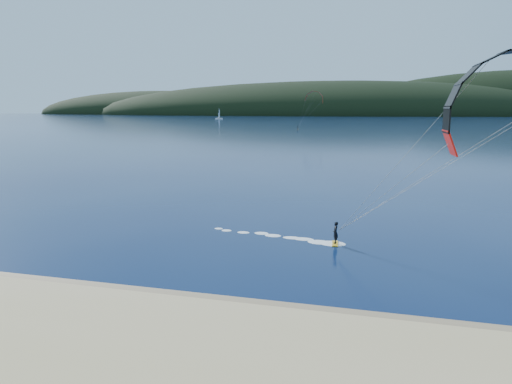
% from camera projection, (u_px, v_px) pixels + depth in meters
% --- Properties ---
extents(ground, '(1800.00, 1800.00, 0.00)m').
position_uv_depth(ground, '(91.00, 342.00, 18.68)').
color(ground, '#08173C').
rests_on(ground, ground).
extents(wet_sand, '(220.00, 2.50, 0.10)m').
position_uv_depth(wet_sand, '(142.00, 298.00, 22.96)').
color(wet_sand, '#8B7351').
rests_on(wet_sand, ground).
extents(headland, '(1200.00, 310.00, 140.00)m').
position_uv_depth(headland, '(357.00, 115.00, 729.24)').
color(headland, black).
rests_on(headland, ground).
extents(kitesurfer_near, '(24.34, 8.55, 14.28)m').
position_uv_depth(kitesurfer_near, '(504.00, 126.00, 23.31)').
color(kitesurfer_near, gold).
rests_on(kitesurfer_near, ground).
extents(kitesurfer_far, '(13.15, 6.08, 16.72)m').
position_uv_depth(kitesurfer_far, '(314.00, 101.00, 205.85)').
color(kitesurfer_far, gold).
rests_on(kitesurfer_far, ground).
extents(sailboat, '(7.45, 4.90, 10.81)m').
position_uv_depth(sailboat, '(219.00, 118.00, 434.45)').
color(sailboat, white).
rests_on(sailboat, ground).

